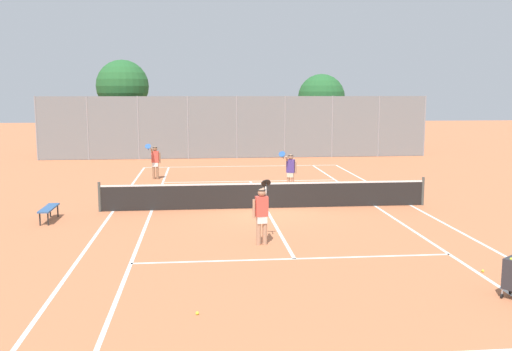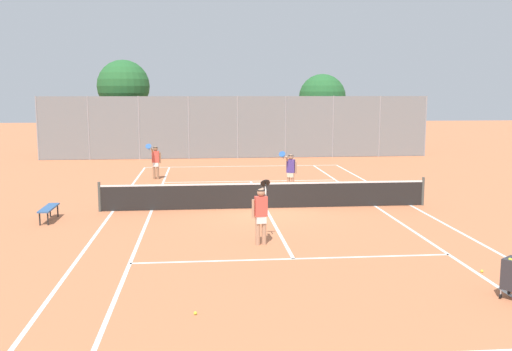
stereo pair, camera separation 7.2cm
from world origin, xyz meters
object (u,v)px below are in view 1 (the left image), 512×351
Objects in this scene: player_far_left at (155,160)px; loose_tennis_ball_0 at (483,271)px; player_far_right at (290,170)px; player_near_side at (262,212)px; tree_behind_right at (320,99)px; tree_behind_left at (123,87)px; loose_tennis_ball_1 at (241,200)px; loose_tennis_ball_2 at (197,313)px; tennis_net at (266,195)px; courtside_bench at (49,209)px.

player_far_left is 26.88× the size of loose_tennis_ball_0.
player_far_left is 7.26m from player_far_right.
player_near_side is 25.48m from tree_behind_right.
player_far_left is 12.46m from tree_behind_left.
loose_tennis_ball_0 is (2.81, -11.34, -0.89)m from player_far_right.
player_near_side is at bearing -89.07° from loose_tennis_ball_1.
tree_behind_right reaches higher than loose_tennis_ball_0.
loose_tennis_ball_0 is at bearing -30.87° from player_near_side.
loose_tennis_ball_1 is 1.00× the size of loose_tennis_ball_2.
loose_tennis_ball_0 is 1.00× the size of loose_tennis_ball_1.
loose_tennis_ball_1 is at bearing 116.88° from tennis_net.
tree_behind_right is (13.56, 0.38, -0.80)m from tree_behind_left.
tree_behind_right reaches higher than player_near_side.
loose_tennis_ball_0 is at bearing -76.08° from player_far_right.
tree_behind_right is (6.09, 19.45, 3.21)m from tennis_net.
player_far_left is at bearing 121.22° from tennis_net.
tennis_net is at bearing -68.59° from tree_behind_left.
player_far_left is 0.28× the size of tree_behind_left.
player_far_left is 0.33× the size of tree_behind_right.
player_near_side is 5.30m from loose_tennis_ball_2.
tree_behind_right is at bearing 1.62° from tree_behind_left.
player_near_side and player_far_left have the same top height.
loose_tennis_ball_1 is (-0.11, 6.53, -0.89)m from player_near_side.
tennis_net is 9.01m from loose_tennis_ball_0.
player_near_side is at bearing 149.13° from loose_tennis_ball_0.
loose_tennis_ball_2 is (-2.47, -9.87, -0.48)m from tennis_net.
loose_tennis_ball_1 is at bearing 118.09° from loose_tennis_ball_0.
player_far_right is (2.15, 8.38, 0.00)m from player_near_side.
tree_behind_right is at bearing 72.62° from tennis_net.
player_near_side is at bearing -28.39° from courtside_bench.
loose_tennis_ball_2 is 0.01× the size of tree_behind_left.
player_far_left is 17.51m from loose_tennis_ball_2.
loose_tennis_ball_2 is (-6.74, -1.94, 0.00)m from loose_tennis_ball_0.
loose_tennis_ball_2 is 30.76m from tree_behind_right.
tree_behind_right is (13.45, 20.80, 3.31)m from courtside_bench.
courtside_bench is (-8.82, -4.77, -0.52)m from player_far_right.
player_near_side is 8.65m from player_far_right.
loose_tennis_ball_1 is (3.75, -5.93, -0.89)m from player_far_left.
tennis_net reaches higher than courtside_bench.
loose_tennis_ball_1 is 0.01× the size of tree_behind_right.
player_far_right is at bearing 103.92° from loose_tennis_ball_0.
tennis_net is 181.82× the size of loose_tennis_ball_0.
loose_tennis_ball_0 is at bearing -61.91° from loose_tennis_ball_1.
player_far_left is at bearing 72.33° from courtside_bench.
tree_behind_left is at bearing 113.52° from loose_tennis_ball_0.
player_far_left is 26.88× the size of loose_tennis_ball_1.
tree_behind_right is (4.63, 16.03, 2.79)m from player_far_right.
tennis_net is at bearing 75.95° from loose_tennis_ball_2.
tree_behind_left reaches higher than tennis_net.
tree_behind_left is at bearing 90.31° from courtside_bench.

